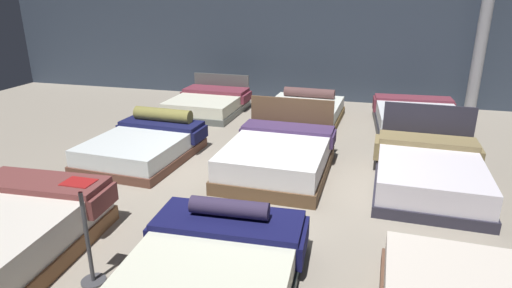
{
  "coord_description": "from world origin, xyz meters",
  "views": [
    {
      "loc": [
        1.32,
        -5.69,
        2.69
      ],
      "look_at": [
        -0.26,
        0.19,
        0.53
      ],
      "focal_mm": 30.09,
      "sensor_mm": 36.0,
      "label": 1
    }
  ],
  "objects_px": {
    "bed_0": "(0,236)",
    "bed_8": "(417,118)",
    "bed_4": "(278,157)",
    "bed_5": "(429,172)",
    "price_sign": "(88,245)",
    "support_pillar": "(482,37)",
    "bed_7": "(303,112)",
    "bed_6": "(208,103)",
    "bed_3": "(144,145)",
    "bed_1": "(210,275)"
  },
  "relations": [
    {
      "from": "bed_0",
      "to": "bed_6",
      "type": "height_order",
      "value": "bed_6"
    },
    {
      "from": "bed_0",
      "to": "bed_1",
      "type": "height_order",
      "value": "bed_1"
    },
    {
      "from": "bed_6",
      "to": "bed_8",
      "type": "relative_size",
      "value": 0.89
    },
    {
      "from": "bed_1",
      "to": "bed_3",
      "type": "xyz_separation_m",
      "value": [
        -2.35,
        3.03,
        0.02
      ]
    },
    {
      "from": "bed_1",
      "to": "support_pillar",
      "type": "distance_m",
      "value": 8.58
    },
    {
      "from": "bed_3",
      "to": "bed_6",
      "type": "relative_size",
      "value": 1.05
    },
    {
      "from": "bed_6",
      "to": "bed_8",
      "type": "distance_m",
      "value": 4.65
    },
    {
      "from": "bed_4",
      "to": "bed_5",
      "type": "xyz_separation_m",
      "value": [
        2.21,
        -0.02,
        -0.01
      ]
    },
    {
      "from": "bed_8",
      "to": "support_pillar",
      "type": "height_order",
      "value": "support_pillar"
    },
    {
      "from": "bed_7",
      "to": "bed_8",
      "type": "relative_size",
      "value": 0.98
    },
    {
      "from": "bed_3",
      "to": "bed_6",
      "type": "xyz_separation_m",
      "value": [
        -0.01,
        3.07,
        -0.02
      ]
    },
    {
      "from": "bed_0",
      "to": "bed_8",
      "type": "distance_m",
      "value": 7.61
    },
    {
      "from": "price_sign",
      "to": "bed_3",
      "type": "bearing_deg",
      "value": 110.2
    },
    {
      "from": "bed_8",
      "to": "support_pillar",
      "type": "distance_m",
      "value": 2.59
    },
    {
      "from": "bed_5",
      "to": "bed_8",
      "type": "bearing_deg",
      "value": 90.18
    },
    {
      "from": "bed_4",
      "to": "price_sign",
      "type": "relative_size",
      "value": 1.93
    },
    {
      "from": "bed_1",
      "to": "support_pillar",
      "type": "relative_size",
      "value": 0.63
    },
    {
      "from": "bed_8",
      "to": "bed_4",
      "type": "bearing_deg",
      "value": -130.54
    },
    {
      "from": "bed_5",
      "to": "price_sign",
      "type": "distance_m",
      "value": 4.6
    },
    {
      "from": "bed_7",
      "to": "bed_8",
      "type": "distance_m",
      "value": 2.38
    },
    {
      "from": "bed_8",
      "to": "price_sign",
      "type": "xyz_separation_m",
      "value": [
        -3.47,
        -6.14,
        0.19
      ]
    },
    {
      "from": "bed_8",
      "to": "support_pillar",
      "type": "relative_size",
      "value": 0.63
    },
    {
      "from": "bed_1",
      "to": "bed_8",
      "type": "distance_m",
      "value": 6.42
    },
    {
      "from": "bed_5",
      "to": "bed_3",
      "type": "bearing_deg",
      "value": -179.05
    },
    {
      "from": "bed_5",
      "to": "bed_6",
      "type": "xyz_separation_m",
      "value": [
        -4.57,
        3.13,
        -0.04
      ]
    },
    {
      "from": "bed_6",
      "to": "bed_0",
      "type": "bearing_deg",
      "value": -88.32
    },
    {
      "from": "bed_3",
      "to": "support_pillar",
      "type": "height_order",
      "value": "support_pillar"
    },
    {
      "from": "bed_3",
      "to": "support_pillar",
      "type": "distance_m",
      "value": 7.68
    },
    {
      "from": "bed_3",
      "to": "bed_0",
      "type": "bearing_deg",
      "value": -86.82
    },
    {
      "from": "bed_3",
      "to": "bed_5",
      "type": "bearing_deg",
      "value": 2.42
    },
    {
      "from": "bed_0",
      "to": "bed_7",
      "type": "relative_size",
      "value": 1.03
    },
    {
      "from": "bed_1",
      "to": "bed_8",
      "type": "relative_size",
      "value": 1.0
    },
    {
      "from": "bed_1",
      "to": "bed_5",
      "type": "distance_m",
      "value": 3.7
    },
    {
      "from": "bed_7",
      "to": "bed_6",
      "type": "bearing_deg",
      "value": 179.15
    },
    {
      "from": "bed_1",
      "to": "bed_6",
      "type": "distance_m",
      "value": 6.54
    },
    {
      "from": "bed_8",
      "to": "support_pillar",
      "type": "xyz_separation_m",
      "value": [
        1.32,
        1.63,
        1.52
      ]
    },
    {
      "from": "bed_4",
      "to": "bed_5",
      "type": "relative_size",
      "value": 0.99
    },
    {
      "from": "bed_1",
      "to": "bed_3",
      "type": "distance_m",
      "value": 3.83
    },
    {
      "from": "bed_3",
      "to": "bed_6",
      "type": "height_order",
      "value": "bed_6"
    },
    {
      "from": "bed_1",
      "to": "price_sign",
      "type": "distance_m",
      "value": 1.21
    },
    {
      "from": "bed_3",
      "to": "bed_8",
      "type": "bearing_deg",
      "value": 35.86
    },
    {
      "from": "bed_8",
      "to": "price_sign",
      "type": "distance_m",
      "value": 7.05
    },
    {
      "from": "bed_0",
      "to": "support_pillar",
      "type": "height_order",
      "value": "support_pillar"
    },
    {
      "from": "bed_6",
      "to": "support_pillar",
      "type": "bearing_deg",
      "value": 15.98
    },
    {
      "from": "bed_1",
      "to": "bed_6",
      "type": "relative_size",
      "value": 1.13
    },
    {
      "from": "bed_1",
      "to": "bed_3",
      "type": "relative_size",
      "value": 1.07
    },
    {
      "from": "bed_0",
      "to": "support_pillar",
      "type": "bearing_deg",
      "value": 48.99
    },
    {
      "from": "bed_3",
      "to": "support_pillar",
      "type": "relative_size",
      "value": 0.59
    },
    {
      "from": "bed_1",
      "to": "bed_7",
      "type": "distance_m",
      "value": 5.94
    },
    {
      "from": "bed_7",
      "to": "bed_1",
      "type": "bearing_deg",
      "value": -86.18
    }
  ]
}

